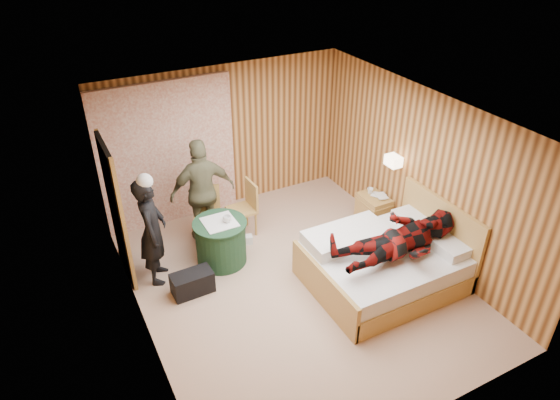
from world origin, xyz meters
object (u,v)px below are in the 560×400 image
bed (384,263)px  chair_near (246,204)px  round_table (221,242)px  woman_standing (152,231)px  wall_lamp (394,161)px  nightstand (373,210)px  duffel_bag (192,283)px  chair_far (207,210)px  man_at_table (203,192)px  man_on_bed (402,232)px

bed → chair_near: bed is taller
round_table → woman_standing: (-0.95, 0.06, 0.45)m
wall_lamp → round_table: wall_lamp is taller
nightstand → duffel_bag: nightstand is taller
bed → chair_far: (-1.83, 2.11, 0.22)m
chair_far → man_at_table: (-0.03, 0.03, 0.32)m
duffel_bag → man_on_bed: size_ratio=0.32×
chair_far → duffel_bag: chair_far is taller
man_at_table → man_on_bed: (1.89, -2.38, 0.11)m
chair_far → bed: bearing=-28.2°
woman_standing → bed: bearing=-98.4°
bed → chair_near: 2.36m
bed → nightstand: size_ratio=3.71×
duffel_bag → woman_standing: 0.90m
chair_far → duffel_bag: 1.33m
chair_far → man_at_table: size_ratio=0.54×
bed → duffel_bag: bed is taller
man_at_table → man_on_bed: man_on_bed is taller
woman_standing → wall_lamp: bearing=-78.6°
nightstand → man_on_bed: (-0.73, -1.49, 0.71)m
chair_far → chair_near: size_ratio=1.03×
bed → duffel_bag: 2.69m
duffel_bag → chair_near: bearing=36.8°
wall_lamp → man_at_table: size_ratio=0.15×
chair_far → woman_standing: woman_standing is taller
man_at_table → duffel_bag: bearing=65.0°
bed → duffel_bag: (-2.48, 1.02, -0.16)m
nightstand → woman_standing: 3.62m
wall_lamp → duffel_bag: size_ratio=0.46×
man_on_bed → man_at_table: bearing=128.4°
nightstand → man_at_table: man_at_table is taller
round_table → chair_near: 0.86m
chair_near → duffel_bag: size_ratio=1.60×
wall_lamp → man_on_bed: bearing=-122.8°
round_table → man_at_table: 0.84m
round_table → nightstand: bearing=-4.9°
man_at_table → woman_standing: bearing=36.0°
duffel_bag → wall_lamp: bearing=-2.2°
woman_standing → man_at_table: man_at_table is taller
bed → chair_near: size_ratio=2.23×
chair_far → round_table: bearing=-71.7°
bed → nightstand: bed is taller
duffel_bag → man_on_bed: 2.92m
chair_near → man_at_table: size_ratio=0.52×
wall_lamp → round_table: (-2.66, 0.51, -0.95)m
wall_lamp → man_at_table: (-2.66, 1.18, -0.44)m
chair_near → man_on_bed: man_on_bed is taller
wall_lamp → man_at_table: bearing=156.1°
bed → woman_standing: 3.25m
round_table → man_at_table: size_ratio=0.46×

